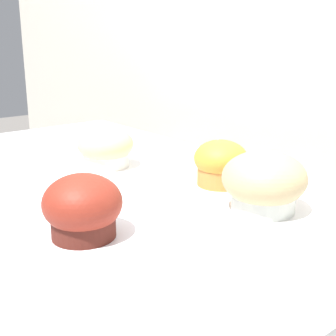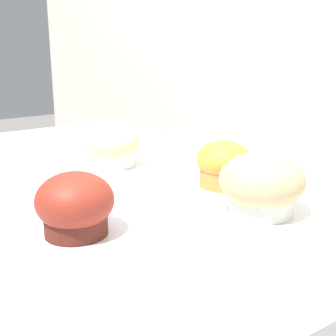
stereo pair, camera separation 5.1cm
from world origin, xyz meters
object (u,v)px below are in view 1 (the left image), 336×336
object	(u,v)px
muffin_back_right	(264,182)
muffin_front_center	(106,148)
muffin_back_left	(83,208)
muffin_front_left	(221,163)

from	to	relation	value
muffin_back_right	muffin_front_center	bearing A→B (deg)	-171.44
muffin_back_left	muffin_front_left	size ratio (longest dim) A/B	1.11
muffin_front_center	muffin_back_left	bearing A→B (deg)	-36.86
muffin_front_center	muffin_back_left	world-z (taller)	muffin_back_left
muffin_front_center	muffin_back_right	world-z (taller)	muffin_back_right
muffin_back_left	muffin_back_right	distance (m)	0.26
muffin_front_center	muffin_back_right	size ratio (longest dim) A/B	0.88
muffin_back_right	muffin_back_left	bearing A→B (deg)	-108.80
muffin_back_left	muffin_front_center	bearing A→B (deg)	143.14
muffin_back_left	muffin_front_left	bearing A→B (deg)	98.10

